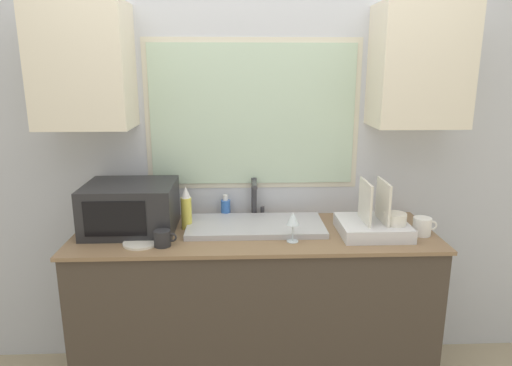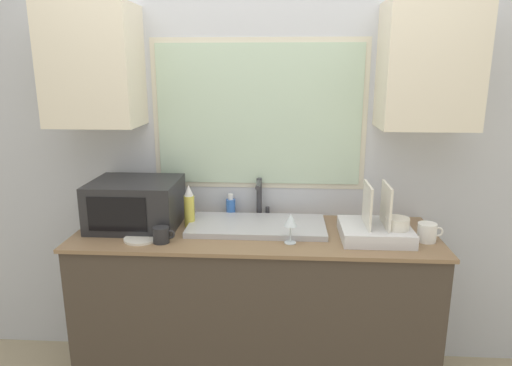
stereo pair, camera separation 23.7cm
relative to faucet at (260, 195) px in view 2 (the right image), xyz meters
name	(u,v)px [view 2 (the right image)]	position (x,y,z in m)	size (l,w,h in m)	color
countertop	(255,309)	(-0.01, -0.24, -0.61)	(1.94, 0.64, 0.93)	#42382D
wall_back	(259,140)	(-0.01, 0.06, 0.32)	(6.00, 0.38, 2.60)	silver
sink_basin	(257,226)	(0.00, -0.19, -0.13)	(0.75, 0.37, 0.03)	#B2B2B7
faucet	(260,195)	(0.00, 0.00, 0.00)	(0.08, 0.19, 0.23)	#333338
microwave	(136,203)	(-0.68, -0.19, -0.01)	(0.48, 0.40, 0.26)	#232326
dish_rack	(377,228)	(0.63, -0.30, -0.08)	(0.36, 0.33, 0.29)	silver
spray_bottle	(189,206)	(-0.38, -0.17, -0.03)	(0.06, 0.06, 0.24)	#D8CC4C
soap_bottle	(231,207)	(-0.17, 0.02, -0.08)	(0.06, 0.06, 0.14)	blue
mug_near_sink	(161,235)	(-0.48, -0.43, -0.10)	(0.11, 0.08, 0.08)	#262628
wine_glass	(291,221)	(0.18, -0.39, -0.02)	(0.07, 0.07, 0.16)	silver
mug_by_rack	(427,232)	(0.88, -0.33, -0.09)	(0.13, 0.10, 0.10)	white
small_plate	(141,239)	(-0.59, -0.40, -0.14)	(0.18, 0.18, 0.01)	silver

